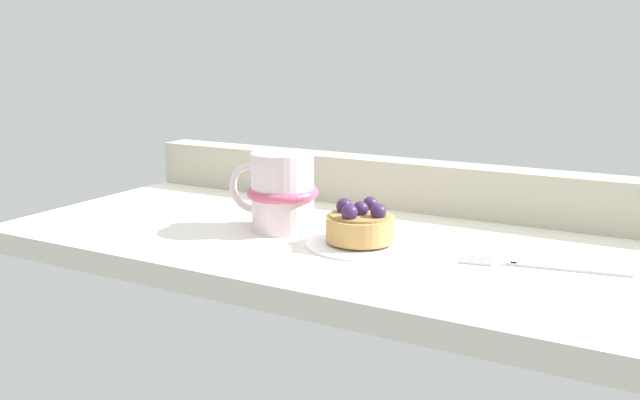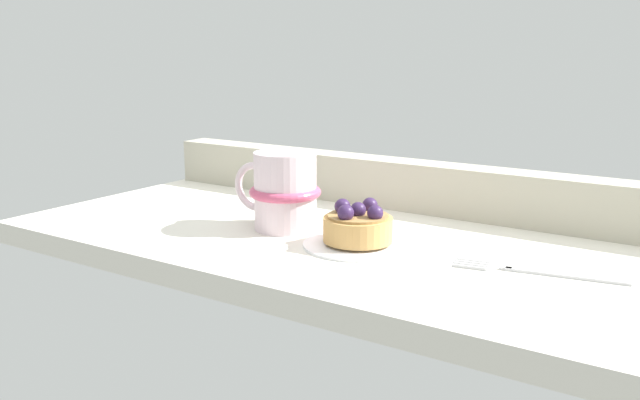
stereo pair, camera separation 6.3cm
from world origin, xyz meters
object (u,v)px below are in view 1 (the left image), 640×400
Objects in this scene: dessert_plate at (360,243)px; coffee_mug at (281,191)px; dessert_fork at (541,265)px; raspberry_tart at (360,225)px.

coffee_mug is (-11.55, 1.59, 4.49)cm from dessert_plate.
dessert_plate is 19.78cm from dessert_fork.
coffee_mug is 31.59cm from dessert_fork.
raspberry_tart is at bearing -7.83° from coffee_mug.
raspberry_tart reaches higher than dessert_fork.
coffee_mug is (-11.54, 1.59, 2.37)cm from raspberry_tart.
raspberry_tart is 19.91cm from dessert_fork.
dessert_fork is at bearing 4.38° from dessert_plate.
raspberry_tart is 0.64× the size of coffee_mug.
dessert_plate is at bearing -11.26° from raspberry_tart.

